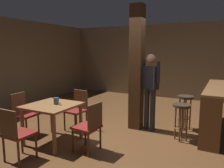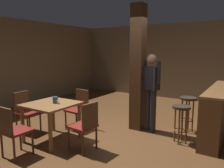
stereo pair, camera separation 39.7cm
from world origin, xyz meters
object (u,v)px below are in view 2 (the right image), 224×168
Objects in this scene: napkin_cup at (55,100)px; chair_north at (79,107)px; dining_table at (51,110)px; chair_south at (12,129)px; bar_counter at (218,111)px; standing_person at (151,87)px; chair_west at (25,110)px; bar_stool_near at (181,115)px; salt_shaker at (58,102)px; bar_stool_mid at (188,106)px; chair_east at (86,124)px.

chair_north is at bearing 95.57° from napkin_cup.
dining_table is 1.03× the size of chair_south.
bar_counter is at bearing 38.01° from dining_table.
chair_south is 0.52× the size of standing_person.
chair_west is at bearing 134.49° from chair_south.
dining_table is 0.39× the size of bar_counter.
chair_north and chair_west have the same top height.
napkin_cup is 0.05× the size of bar_counter.
napkin_cup is 0.17× the size of bar_stool_near.
chair_west is 0.37× the size of bar_counter.
salt_shaker is at bearing -140.38° from bar_counter.
chair_south reaches higher than salt_shaker.
chair_south and chair_west have the same top height.
salt_shaker is at bearing -148.22° from bar_stool_near.
chair_north is at bearing -154.13° from standing_person.
standing_person is (1.48, 0.72, 0.50)m from chair_north.
bar_stool_mid is (0.70, 0.44, -0.41)m from standing_person.
chair_south is 1.00× the size of chair_west.
chair_north is (-0.01, 0.83, -0.13)m from dining_table.
bar_stool_mid is (2.16, 1.98, -0.05)m from dining_table.
chair_south is 0.37× the size of bar_counter.
chair_north reaches higher than dining_table.
dining_table is 3.50m from bar_counter.
chair_south is 0.95m from salt_shaker.
salt_shaker is 0.04× the size of standing_person.
dining_table is 0.86m from chair_west.
chair_north is 3.07m from bar_counter.
salt_shaker is at bearing -76.87° from chair_north.
napkin_cup is 2.05m from standing_person.
chair_east is at bearing -110.69° from standing_person.
napkin_cup is 2.48m from bar_stool_near.
dining_table is 2.93m from bar_stool_mid.
napkin_cup is at bearing 162.44° from salt_shaker.
bar_stool_mid is at bearing 93.73° from bar_stool_near.
dining_table is 7.12× the size of napkin_cup.
chair_west is at bearing -146.93° from bar_stool_mid.
chair_west is 2.82m from standing_person.
dining_table is 0.21m from napkin_cup.
chair_east is 0.52× the size of standing_person.
bar_counter is at bearing 58.02° from bar_stool_near.
napkin_cup reaches higher than bar_stool_mid.
napkin_cup is (0.04, 0.92, 0.33)m from chair_south.
chair_south is 4.07m from bar_counter.
chair_west is 0.97m from napkin_cup.
chair_west is (-0.84, -0.81, 0.00)m from chair_north.
bar_stool_near is at bearing 29.68° from napkin_cup.
chair_west reaches higher than bar_stool_near.
chair_east reaches higher than dining_table.
napkin_cup is at bearing -137.39° from bar_stool_mid.
standing_person is (1.40, 1.49, 0.17)m from napkin_cup.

